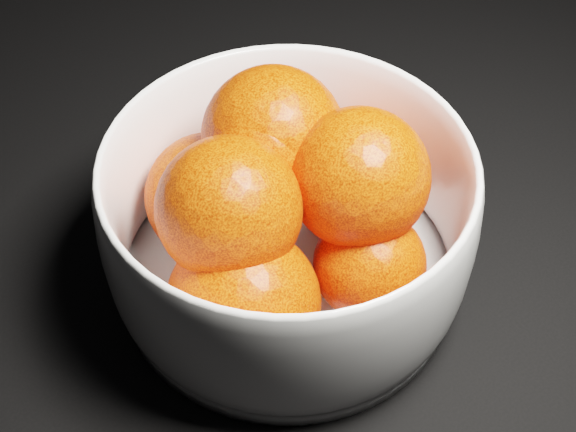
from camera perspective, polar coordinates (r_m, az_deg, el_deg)
bowl at (r=0.54m, az=-0.00°, el=-0.44°), size 0.25×0.25×0.12m
orange_pile at (r=0.52m, az=-0.61°, el=1.16°), size 0.21×0.19×0.15m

